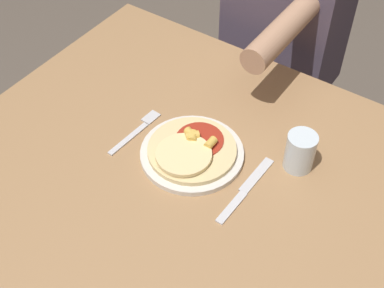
% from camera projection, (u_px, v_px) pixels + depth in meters
% --- Properties ---
extents(dining_table, '(1.14, 0.94, 0.73)m').
position_uv_depth(dining_table, '(191.00, 199.00, 1.31)').
color(dining_table, '#9E754C').
rests_on(dining_table, ground_plane).
extents(plate, '(0.25, 0.25, 0.01)m').
position_uv_depth(plate, '(192.00, 154.00, 1.26)').
color(plate, silver).
rests_on(plate, dining_table).
extents(pizza, '(0.21, 0.21, 0.04)m').
position_uv_depth(pizza, '(191.00, 150.00, 1.25)').
color(pizza, '#E0C689').
rests_on(pizza, plate).
extents(fork, '(0.03, 0.18, 0.00)m').
position_uv_depth(fork, '(138.00, 129.00, 1.32)').
color(fork, silver).
rests_on(fork, dining_table).
extents(knife, '(0.03, 0.22, 0.00)m').
position_uv_depth(knife, '(245.00, 191.00, 1.19)').
color(knife, silver).
rests_on(knife, dining_table).
extents(drinking_glass, '(0.07, 0.07, 0.10)m').
position_uv_depth(drinking_glass, '(300.00, 152.00, 1.21)').
color(drinking_glass, silver).
rests_on(drinking_glass, dining_table).
extents(person_diner, '(0.35, 0.52, 1.21)m').
position_uv_depth(person_diner, '(285.00, 29.00, 1.66)').
color(person_diner, '#2D2D38').
rests_on(person_diner, ground_plane).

